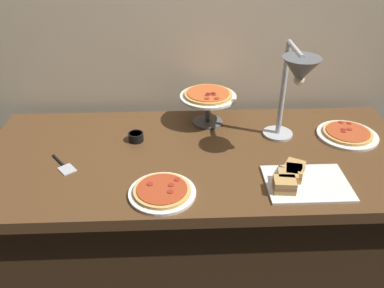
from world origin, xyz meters
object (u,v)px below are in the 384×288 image
object	(u,v)px
pizza_plate_front	(162,192)
sauce_cup_near	(136,137)
serving_spatula	(63,165)
heat_lamp	(296,78)
pizza_plate_raised_stand	(208,99)
pizza_plate_center	(347,134)
sandwich_platter	(297,179)

from	to	relation	value
pizza_plate_front	sauce_cup_near	distance (m)	0.42
serving_spatula	heat_lamp	bearing A→B (deg)	3.43
pizza_plate_front	pizza_plate_raised_stand	size ratio (longest dim) A/B	0.94
pizza_plate_front	pizza_plate_center	size ratio (longest dim) A/B	0.92
pizza_plate_raised_stand	pizza_plate_center	bearing A→B (deg)	-14.37
serving_spatula	pizza_plate_front	bearing A→B (deg)	-26.60
serving_spatula	sandwich_platter	bearing A→B (deg)	-10.03
pizza_plate_raised_stand	sauce_cup_near	bearing A→B (deg)	-154.49
pizza_plate_front	sandwich_platter	size ratio (longest dim) A/B	0.79
pizza_plate_center	pizza_plate_front	bearing A→B (deg)	-155.09
sandwich_platter	heat_lamp	bearing A→B (deg)	87.25
sandwich_platter	pizza_plate_center	bearing A→B (deg)	46.80
pizza_plate_raised_stand	serving_spatula	bearing A→B (deg)	-150.84
pizza_plate_front	sauce_cup_near	world-z (taller)	sauce_cup_near
pizza_plate_front	sauce_cup_near	bearing A→B (deg)	107.74
pizza_plate_front	pizza_plate_center	bearing A→B (deg)	24.91
heat_lamp	serving_spatula	bearing A→B (deg)	-176.57
heat_lamp	sauce_cup_near	xyz separation A→B (m)	(-0.67, 0.13, -0.33)
pizza_plate_front	sandwich_platter	distance (m)	0.53
pizza_plate_center	sandwich_platter	size ratio (longest dim) A/B	0.87
heat_lamp	pizza_plate_front	size ratio (longest dim) A/B	1.78
pizza_plate_raised_stand	sauce_cup_near	xyz separation A→B (m)	(-0.34, -0.16, -0.11)
pizza_plate_center	sandwich_platter	distance (m)	0.49
pizza_plate_center	serving_spatula	distance (m)	1.30
sandwich_platter	serving_spatula	xyz separation A→B (m)	(-0.95, 0.17, -0.02)
pizza_plate_center	pizza_plate_raised_stand	world-z (taller)	pizza_plate_raised_stand
pizza_plate_center	heat_lamp	bearing A→B (deg)	-157.88
pizza_plate_raised_stand	sandwich_platter	distance (m)	0.62
heat_lamp	sandwich_platter	distance (m)	0.40
heat_lamp	sandwich_platter	world-z (taller)	heat_lamp
heat_lamp	serving_spatula	distance (m)	1.02
heat_lamp	sandwich_platter	bearing A→B (deg)	-92.75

